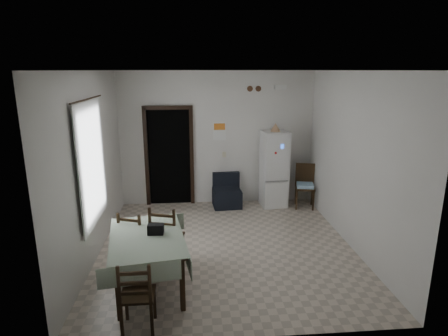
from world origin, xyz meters
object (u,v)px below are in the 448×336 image
at_px(navy_seat, 227,191).
at_px(corner_chair, 305,187).
at_px(dining_table, 148,262).
at_px(fridge, 274,169).
at_px(dining_chair_far_left, 136,238).
at_px(dining_chair_near_head, 138,294).
at_px(dining_chair_far_right, 167,236).

height_order(navy_seat, corner_chair, corner_chair).
relative_size(corner_chair, dining_table, 0.64).
distance_m(fridge, dining_chair_far_left, 3.62).
xyz_separation_m(fridge, navy_seat, (-1.03, 0.00, -0.47)).
xyz_separation_m(fridge, corner_chair, (0.65, -0.19, -0.35)).
xyz_separation_m(dining_chair_far_left, dining_chair_near_head, (0.23, -1.45, -0.01)).
bearing_deg(dining_chair_far_left, dining_table, 131.26).
bearing_deg(dining_table, corner_chair, 34.09).
bearing_deg(dining_table, dining_chair_far_left, 103.46).
bearing_deg(dining_chair_far_left, fridge, -118.39).
relative_size(fridge, corner_chair, 1.75).
distance_m(fridge, navy_seat, 1.13).
xyz_separation_m(dining_table, dining_chair_far_left, (-0.25, 0.59, 0.08)).
xyz_separation_m(dining_chair_far_left, dining_chair_far_right, (0.48, -0.05, 0.04)).
bearing_deg(dining_table, navy_seat, 56.79).
bearing_deg(fridge, navy_seat, 175.18).
distance_m(fridge, corner_chair, 0.76).
relative_size(dining_table, dining_chair_far_right, 1.46).
relative_size(navy_seat, dining_table, 0.49).
bearing_deg(dining_chair_far_left, dining_chair_far_right, -167.06).
relative_size(fridge, navy_seat, 2.30).
bearing_deg(navy_seat, dining_table, -117.97).
bearing_deg(corner_chair, dining_chair_far_left, -132.87).
xyz_separation_m(fridge, dining_table, (-2.39, -3.05, -0.45)).
relative_size(dining_table, dining_chair_near_head, 1.63).
relative_size(corner_chair, dining_chair_near_head, 1.05).
bearing_deg(fridge, dining_chair_near_head, -126.48).
bearing_deg(navy_seat, corner_chair, -10.52).
bearing_deg(dining_chair_far_right, fridge, -114.47).
bearing_deg(dining_chair_far_right, corner_chair, -124.23).
bearing_deg(corner_chair, dining_chair_far_right, -127.98).
bearing_deg(corner_chair, dining_table, -124.18).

